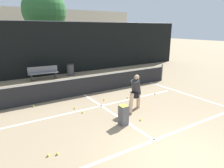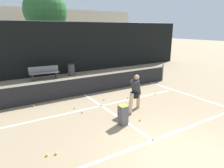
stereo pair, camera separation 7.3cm
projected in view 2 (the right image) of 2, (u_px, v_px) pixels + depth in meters
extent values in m
plane|color=#937F60|center=(180.00, 158.00, 5.21)|extent=(100.00, 100.00, 0.00)
cube|color=white|center=(153.00, 140.00, 6.03)|extent=(11.00, 0.10, 0.01)
cube|color=white|center=(101.00, 106.00, 8.73)|extent=(8.25, 0.10, 0.01)
cube|color=white|center=(110.00, 112.00, 8.12)|extent=(0.10, 5.09, 0.01)
cube|color=white|center=(184.00, 93.00, 10.40)|extent=(0.10, 6.09, 0.01)
cylinder|color=slate|center=(163.00, 72.00, 12.85)|extent=(0.09, 0.09, 1.07)
cube|color=#232326|center=(84.00, 86.00, 10.08)|extent=(11.00, 0.02, 0.95)
cube|color=white|center=(84.00, 77.00, 9.96)|extent=(11.00, 0.03, 0.06)
cube|color=black|center=(52.00, 49.00, 14.05)|extent=(24.00, 0.06, 3.72)
cylinder|color=slate|center=(50.00, 21.00, 13.54)|extent=(24.00, 0.04, 0.04)
cylinder|color=#DBAD84|center=(138.00, 100.00, 8.47)|extent=(0.16, 0.16, 0.69)
cylinder|color=#DBAD84|center=(131.00, 103.00, 7.97)|extent=(0.34, 0.26, 0.80)
cylinder|color=black|center=(135.00, 95.00, 8.13)|extent=(0.34, 0.34, 0.21)
cylinder|color=#262628|center=(136.00, 87.00, 8.10)|extent=(0.53, 0.43, 0.74)
sphere|color=#DBAD84|center=(137.00, 77.00, 8.02)|extent=(0.21, 0.21, 0.21)
cylinder|color=#262628|center=(132.00, 91.00, 8.42)|extent=(0.29, 0.14, 0.03)
torus|color=#262628|center=(136.00, 90.00, 8.66)|extent=(0.45, 0.45, 0.02)
cylinder|color=beige|center=(136.00, 90.00, 8.66)|extent=(0.34, 0.34, 0.01)
sphere|color=#D1E033|center=(104.00, 100.00, 9.40)|extent=(0.07, 0.07, 0.07)
sphere|color=#D1E033|center=(47.00, 155.00, 5.29)|extent=(0.07, 0.07, 0.07)
sphere|color=#D1E033|center=(128.00, 98.00, 9.67)|extent=(0.07, 0.07, 0.07)
sphere|color=#D1E033|center=(137.00, 94.00, 10.14)|extent=(0.07, 0.07, 0.07)
sphere|color=#D1E033|center=(75.00, 108.00, 8.43)|extent=(0.07, 0.07, 0.07)
sphere|color=#D1E033|center=(34.00, 106.00, 8.61)|extent=(0.07, 0.07, 0.07)
sphere|color=#D1E033|center=(56.00, 153.00, 5.35)|extent=(0.07, 0.07, 0.07)
sphere|color=#D1E033|center=(140.00, 120.00, 7.31)|extent=(0.07, 0.07, 0.07)
sphere|color=#D1E033|center=(155.00, 94.00, 10.23)|extent=(0.07, 0.07, 0.07)
sphere|color=#D1E033|center=(82.00, 112.00, 7.99)|extent=(0.07, 0.07, 0.07)
cube|color=#4C4C51|center=(123.00, 115.00, 6.95)|extent=(0.28, 0.28, 0.70)
cube|color=#D1E033|center=(123.00, 106.00, 6.86)|extent=(0.25, 0.25, 0.06)
cube|color=slate|center=(44.00, 73.00, 13.11)|extent=(1.91, 0.53, 0.04)
cube|color=slate|center=(44.00, 69.00, 13.21)|extent=(1.89, 0.21, 0.42)
cube|color=#333338|center=(32.00, 77.00, 12.84)|extent=(0.06, 0.32, 0.44)
cube|color=#333338|center=(56.00, 75.00, 13.49)|extent=(0.06, 0.32, 0.44)
cylinder|color=#3F3F42|center=(71.00, 70.00, 14.31)|extent=(0.49, 0.49, 0.80)
cylinder|color=black|center=(71.00, 64.00, 14.20)|extent=(0.51, 0.51, 0.04)
cube|color=navy|center=(46.00, 61.00, 17.82)|extent=(1.63, 4.35, 0.84)
cube|color=#1E2328|center=(46.00, 54.00, 17.46)|extent=(1.37, 2.61, 0.56)
cylinder|color=black|center=(50.00, 60.00, 19.37)|extent=(0.18, 0.60, 0.60)
cylinder|color=black|center=(59.00, 64.00, 17.09)|extent=(0.18, 0.60, 0.60)
cylinder|color=brown|center=(48.00, 46.00, 18.37)|extent=(0.28, 0.28, 3.46)
sphere|color=#2D6633|center=(45.00, 10.00, 17.55)|extent=(3.81, 3.81, 3.81)
cube|color=beige|center=(18.00, 30.00, 27.58)|extent=(36.00, 2.40, 5.98)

